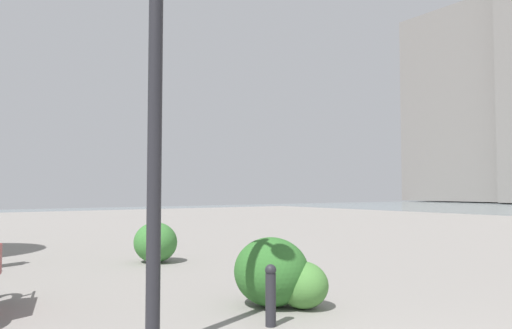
# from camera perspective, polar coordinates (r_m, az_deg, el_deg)

# --- Properties ---
(building_highrise) EXTENTS (15.16, 14.30, 27.05)m
(building_highrise) POSITION_cam_1_polar(r_m,az_deg,el_deg) (78.72, 24.17, 6.03)
(building_highrise) COLOR gray
(building_highrise) RESTS_ON ground
(lamppost) EXTENTS (0.98, 0.28, 4.05)m
(lamppost) POSITION_cam_1_polar(r_m,az_deg,el_deg) (4.99, -11.69, 10.48)
(lamppost) COLOR #232328
(lamppost) RESTS_ON ground
(bollard_near) EXTENTS (0.13, 0.13, 0.70)m
(bollard_near) POSITION_cam_1_polar(r_m,az_deg,el_deg) (5.71, 1.72, -14.87)
(bollard_near) COLOR #232328
(bollard_near) RESTS_ON ground
(bollard_mid) EXTENTS (0.13, 0.13, 0.74)m
(bollard_mid) POSITION_cam_1_polar(r_m,az_deg,el_deg) (6.70, 1.34, -12.91)
(bollard_mid) COLOR #232328
(bollard_mid) RESTS_ON ground
(shrub_low) EXTENTS (1.07, 0.96, 0.91)m
(shrub_low) POSITION_cam_1_polar(r_m,az_deg,el_deg) (6.64, 1.79, -12.40)
(shrub_low) COLOR #2D6628
(shrub_low) RESTS_ON ground
(shrub_round) EXTENTS (1.00, 0.90, 0.85)m
(shrub_round) POSITION_cam_1_polar(r_m,az_deg,el_deg) (10.72, -11.67, -8.90)
(shrub_round) COLOR #387533
(shrub_round) RESTS_ON ground
(shrub_wide) EXTENTS (0.71, 0.64, 0.61)m
(shrub_wide) POSITION_cam_1_polar(r_m,az_deg,el_deg) (6.57, 5.46, -13.83)
(shrub_wide) COLOR #477F38
(shrub_wide) RESTS_ON ground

